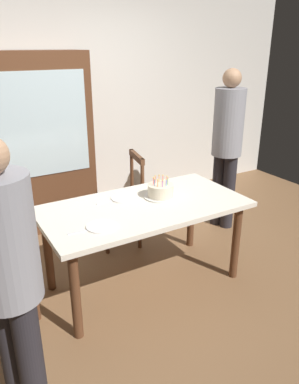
% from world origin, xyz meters
% --- Properties ---
extents(ground, '(6.40, 6.40, 0.00)m').
position_xyz_m(ground, '(0.00, 0.00, 0.00)').
color(ground, brown).
extents(back_wall, '(6.40, 0.10, 2.60)m').
position_xyz_m(back_wall, '(0.00, 1.85, 1.30)').
color(back_wall, beige).
rests_on(back_wall, ground).
extents(dining_table, '(1.66, 0.85, 0.74)m').
position_xyz_m(dining_table, '(0.00, 0.00, 0.65)').
color(dining_table, silver).
rests_on(dining_table, ground).
extents(birthday_cake, '(0.28, 0.28, 0.18)m').
position_xyz_m(birthday_cake, '(0.20, 0.07, 0.80)').
color(birthday_cake, silver).
rests_on(birthday_cake, dining_table).
extents(plate_near_celebrant, '(0.22, 0.22, 0.01)m').
position_xyz_m(plate_near_celebrant, '(-0.46, -0.19, 0.75)').
color(plate_near_celebrant, white).
rests_on(plate_near_celebrant, dining_table).
extents(plate_far_side, '(0.22, 0.22, 0.01)m').
position_xyz_m(plate_far_side, '(-0.08, 0.19, 0.75)').
color(plate_far_side, white).
rests_on(plate_far_side, dining_table).
extents(fork_near_celebrant, '(0.18, 0.03, 0.01)m').
position_xyz_m(fork_near_celebrant, '(-0.62, -0.19, 0.75)').
color(fork_near_celebrant, silver).
rests_on(fork_near_celebrant, dining_table).
extents(fork_far_side, '(0.18, 0.04, 0.01)m').
position_xyz_m(fork_far_side, '(-0.24, 0.21, 0.75)').
color(fork_far_side, silver).
rests_on(fork_far_side, dining_table).
extents(chair_spindle_back, '(0.52, 0.52, 0.95)m').
position_xyz_m(chair_spindle_back, '(0.15, 0.74, 0.46)').
color(chair_spindle_back, '#56331E').
rests_on(chair_spindle_back, ground).
extents(person_celebrant, '(0.32, 0.32, 1.60)m').
position_xyz_m(person_celebrant, '(-1.18, -0.72, 0.91)').
color(person_celebrant, '#262328').
rests_on(person_celebrant, ground).
extents(person_guest, '(0.32, 0.32, 1.73)m').
position_xyz_m(person_guest, '(1.32, 0.53, 0.99)').
color(person_guest, '#262328').
rests_on(person_guest, ground).
extents(china_cabinet, '(1.10, 0.45, 1.90)m').
position_xyz_m(china_cabinet, '(-0.41, 1.56, 0.95)').
color(china_cabinet, '#56331E').
rests_on(china_cabinet, ground).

